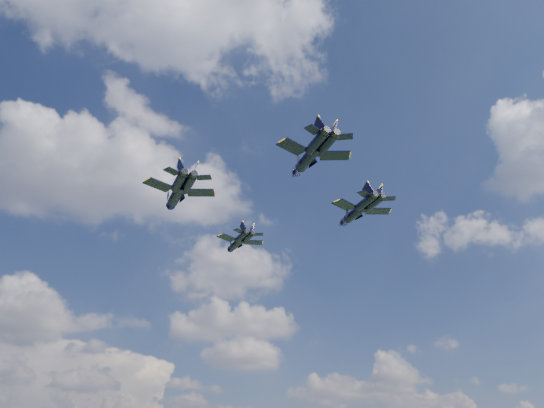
{
  "coord_description": "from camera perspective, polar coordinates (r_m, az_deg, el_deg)",
  "views": [
    {
      "loc": [
        -13.66,
        -95.3,
        12.62
      ],
      "look_at": [
        6.93,
        -4.05,
        59.27
      ],
      "focal_mm": 35.0,
      "sensor_mm": 36.0,
      "label": 1
    }
  ],
  "objects": [
    {
      "name": "jet_right",
      "position": [
        112.03,
        8.88,
        -0.97
      ],
      "size": [
        13.24,
        17.35,
        4.1
      ],
      "rotation": [
        0.0,
        0.0,
        0.16
      ],
      "color": "black"
    },
    {
      "name": "jet_left",
      "position": [
        102.37,
        -10.25,
        0.97
      ],
      "size": [
        13.57,
        17.85,
        4.22
      ],
      "rotation": [
        0.0,
        0.0,
        0.17
      ],
      "color": "black"
    },
    {
      "name": "jet_slot",
      "position": [
        93.15,
        3.81,
        4.87
      ],
      "size": [
        13.49,
        17.58,
        4.17
      ],
      "rotation": [
        0.0,
        0.0,
        0.14
      ],
      "color": "black"
    },
    {
      "name": "jet_lead",
      "position": [
        122.74,
        -3.84,
        -4.24
      ],
      "size": [
        10.95,
        14.57,
        3.43
      ],
      "rotation": [
        0.0,
        0.0,
        0.22
      ],
      "color": "black"
    }
  ]
}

